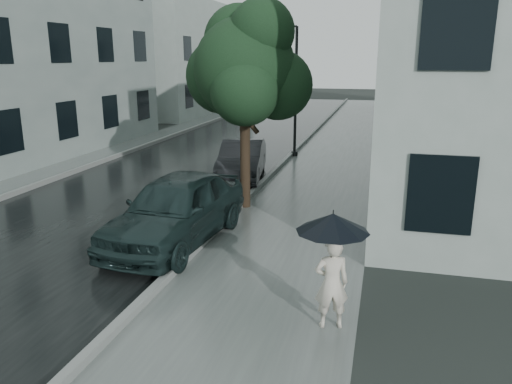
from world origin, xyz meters
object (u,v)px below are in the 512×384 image
(pedestrian, at_px, (331,283))
(lamp_post, at_px, (292,82))
(street_tree, at_px, (246,67))
(car_far, at_px, (242,160))
(car_near, at_px, (176,209))

(pedestrian, relative_size, lamp_post, 0.27)
(pedestrian, height_order, street_tree, street_tree)
(pedestrian, xyz_separation_m, car_far, (-4.07, 9.16, -0.08))
(pedestrian, distance_m, street_tree, 7.40)
(pedestrian, bearing_deg, car_near, -53.91)
(pedestrian, bearing_deg, street_tree, -80.17)
(pedestrian, height_order, car_far, pedestrian)
(lamp_post, bearing_deg, car_far, -93.75)
(pedestrian, relative_size, car_near, 0.32)
(street_tree, height_order, car_far, street_tree)
(car_near, bearing_deg, lamp_post, 91.79)
(car_far, bearing_deg, lamp_post, 69.38)
(lamp_post, distance_m, car_far, 5.15)
(pedestrian, distance_m, lamp_post, 14.18)
(street_tree, xyz_separation_m, car_near, (-0.75, -3.16, -3.02))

